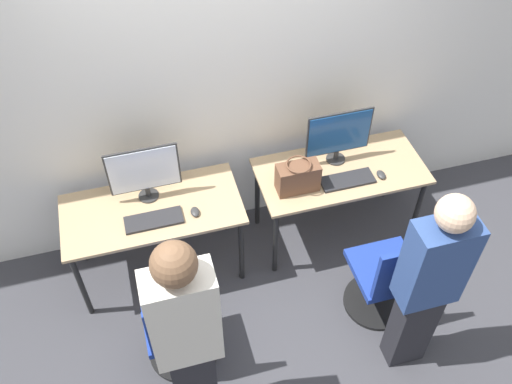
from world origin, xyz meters
TOP-DOWN VIEW (x-y plane):
  - ground_plane at (0.00, 0.00)m, footprint 20.00×20.00m
  - wall_back at (0.00, 0.73)m, footprint 12.00×0.05m
  - desk_left at (-0.70, 0.30)m, footprint 1.25×0.60m
  - monitor_left at (-0.70, 0.42)m, footprint 0.49×0.14m
  - keyboard_left at (-0.70, 0.18)m, footprint 0.39×0.15m
  - mouse_left at (-0.42, 0.17)m, footprint 0.06×0.09m
  - office_chair_left at (-0.68, -0.49)m, footprint 0.48×0.48m
  - person_left at (-0.66, -0.86)m, footprint 0.36×0.22m
  - desk_right at (0.70, 0.30)m, footprint 1.25×0.60m
  - monitor_right at (0.70, 0.42)m, footprint 0.49×0.14m
  - keyboard_right at (0.70, 0.18)m, footprint 0.39×0.15m
  - mouse_right at (0.96, 0.16)m, footprint 0.06×0.09m
  - office_chair_right at (0.77, -0.49)m, footprint 0.48×0.48m
  - person_right at (0.78, -0.86)m, footprint 0.36×0.21m
  - handbag at (0.33, 0.21)m, footprint 0.30×0.18m

SIDE VIEW (x-z plane):
  - ground_plane at x=0.00m, z-range 0.00..0.00m
  - office_chair_left at x=-0.68m, z-range -0.08..0.81m
  - office_chair_right at x=0.77m, z-range -0.08..0.81m
  - desk_left at x=-0.70m, z-range 0.27..0.98m
  - desk_right at x=0.70m, z-range 0.27..0.98m
  - keyboard_left at x=-0.70m, z-range 0.70..0.72m
  - keyboard_right at x=0.70m, z-range 0.70..0.72m
  - mouse_left at x=-0.42m, z-range 0.70..0.74m
  - mouse_right at x=0.96m, z-range 0.70..0.74m
  - handbag at x=0.33m, z-range 0.70..0.94m
  - person_right at x=0.78m, z-range 0.07..1.66m
  - person_left at x=-0.66m, z-range 0.08..1.78m
  - monitor_left at x=-0.70m, z-range 0.72..1.17m
  - monitor_right at x=0.70m, z-range 0.72..1.17m
  - wall_back at x=0.00m, z-range 0.00..2.80m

